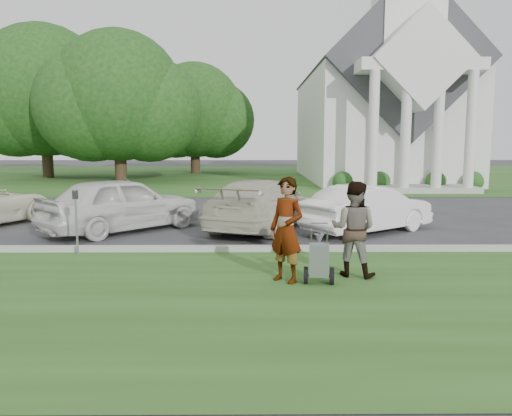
{
  "coord_description": "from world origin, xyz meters",
  "views": [
    {
      "loc": [
        0.66,
        -10.89,
        2.56
      ],
      "look_at": [
        0.74,
        0.0,
        1.11
      ],
      "focal_mm": 35.0,
      "sensor_mm": 36.0,
      "label": 1
    }
  ],
  "objects_px": {
    "person_right": "(353,230)",
    "church": "(377,91)",
    "person_left": "(287,231)",
    "parking_meter_near": "(76,214)",
    "car_c": "(262,204)",
    "tree_left": "(118,102)",
    "car_d": "(368,209)",
    "tree_far": "(44,97)",
    "car_b": "(122,204)",
    "striping_cart": "(319,261)",
    "tree_back": "(194,115)"
  },
  "relations": [
    {
      "from": "person_right",
      "to": "parking_meter_near",
      "type": "bearing_deg",
      "value": 7.06
    },
    {
      "from": "person_left",
      "to": "parking_meter_near",
      "type": "height_order",
      "value": "person_left"
    },
    {
      "from": "church",
      "to": "striping_cart",
      "type": "height_order",
      "value": "church"
    },
    {
      "from": "tree_left",
      "to": "striping_cart",
      "type": "bearing_deg",
      "value": -67.73
    },
    {
      "from": "tree_far",
      "to": "parking_meter_near",
      "type": "xyz_separation_m",
      "value": [
        10.72,
        -24.81,
        -4.74
      ]
    },
    {
      "from": "parking_meter_near",
      "to": "car_b",
      "type": "bearing_deg",
      "value": 86.15
    },
    {
      "from": "person_left",
      "to": "parking_meter_near",
      "type": "relative_size",
      "value": 1.27
    },
    {
      "from": "church",
      "to": "tree_back",
      "type": "distance_m",
      "value": 14.77
    },
    {
      "from": "tree_left",
      "to": "tree_back",
      "type": "distance_m",
      "value": 8.95
    },
    {
      "from": "tree_far",
      "to": "person_left",
      "type": "xyz_separation_m",
      "value": [
        15.29,
        -26.97,
        -4.73
      ]
    },
    {
      "from": "striping_cart",
      "to": "person_right",
      "type": "height_order",
      "value": "person_right"
    },
    {
      "from": "car_d",
      "to": "tree_far",
      "type": "bearing_deg",
      "value": 3.72
    },
    {
      "from": "tree_left",
      "to": "parking_meter_near",
      "type": "relative_size",
      "value": 7.04
    },
    {
      "from": "tree_back",
      "to": "car_d",
      "type": "relative_size",
      "value": 2.34
    },
    {
      "from": "person_left",
      "to": "car_c",
      "type": "bearing_deg",
      "value": 134.99
    },
    {
      "from": "tree_far",
      "to": "car_d",
      "type": "xyz_separation_m",
      "value": [
        17.96,
        -21.92,
        -5.02
      ]
    },
    {
      "from": "parking_meter_near",
      "to": "car_d",
      "type": "height_order",
      "value": "parking_meter_near"
    },
    {
      "from": "car_b",
      "to": "car_c",
      "type": "relative_size",
      "value": 0.92
    },
    {
      "from": "person_left",
      "to": "striping_cart",
      "type": "bearing_deg",
      "value": 28.41
    },
    {
      "from": "tree_back",
      "to": "tree_far",
      "type": "bearing_deg",
      "value": -153.44
    },
    {
      "from": "striping_cart",
      "to": "car_b",
      "type": "bearing_deg",
      "value": 139.53
    },
    {
      "from": "tree_back",
      "to": "person_right",
      "type": "height_order",
      "value": "tree_back"
    },
    {
      "from": "tree_left",
      "to": "person_left",
      "type": "distance_m",
      "value": 26.04
    },
    {
      "from": "striping_cart",
      "to": "car_b",
      "type": "height_order",
      "value": "car_b"
    },
    {
      "from": "striping_cart",
      "to": "person_right",
      "type": "bearing_deg",
      "value": 44.0
    },
    {
      "from": "tree_left",
      "to": "car_d",
      "type": "distance_m",
      "value": 22.81
    },
    {
      "from": "person_left",
      "to": "person_right",
      "type": "bearing_deg",
      "value": 58.73
    },
    {
      "from": "tree_far",
      "to": "car_d",
      "type": "bearing_deg",
      "value": -50.67
    },
    {
      "from": "church",
      "to": "parking_meter_near",
      "type": "bearing_deg",
      "value": -118.19
    },
    {
      "from": "car_c",
      "to": "parking_meter_near",
      "type": "bearing_deg",
      "value": 61.73
    },
    {
      "from": "striping_cart",
      "to": "car_c",
      "type": "height_order",
      "value": "car_c"
    },
    {
      "from": "person_right",
      "to": "car_d",
      "type": "height_order",
      "value": "person_right"
    },
    {
      "from": "striping_cart",
      "to": "parking_meter_near",
      "type": "height_order",
      "value": "parking_meter_near"
    },
    {
      "from": "church",
      "to": "tree_far",
      "type": "distance_m",
      "value": 23.09
    },
    {
      "from": "tree_left",
      "to": "tree_far",
      "type": "height_order",
      "value": "tree_far"
    },
    {
      "from": "tree_left",
      "to": "car_b",
      "type": "xyz_separation_m",
      "value": [
        4.93,
        -18.68,
        -4.32
      ]
    },
    {
      "from": "tree_back",
      "to": "parking_meter_near",
      "type": "height_order",
      "value": "tree_back"
    },
    {
      "from": "church",
      "to": "car_d",
      "type": "height_order",
      "value": "church"
    },
    {
      "from": "tree_far",
      "to": "car_c",
      "type": "xyz_separation_m",
      "value": [
        14.96,
        -21.27,
        -4.96
      ]
    },
    {
      "from": "person_right",
      "to": "church",
      "type": "bearing_deg",
      "value": -80.82
    },
    {
      "from": "tree_back",
      "to": "parking_meter_near",
      "type": "bearing_deg",
      "value": -88.62
    },
    {
      "from": "car_c",
      "to": "church",
      "type": "bearing_deg",
      "value": -90.75
    },
    {
      "from": "tree_back",
      "to": "person_left",
      "type": "relative_size",
      "value": 5.0
    },
    {
      "from": "striping_cart",
      "to": "person_left",
      "type": "relative_size",
      "value": 0.58
    },
    {
      "from": "tree_left",
      "to": "person_left",
      "type": "xyz_separation_m",
      "value": [
        9.29,
        -23.97,
        -4.15
      ]
    },
    {
      "from": "car_d",
      "to": "tree_left",
      "type": "bearing_deg",
      "value": -3.31
    },
    {
      "from": "person_right",
      "to": "car_c",
      "type": "distance_m",
      "value": 5.55
    },
    {
      "from": "person_right",
      "to": "car_d",
      "type": "relative_size",
      "value": 0.44
    },
    {
      "from": "tree_back",
      "to": "striping_cart",
      "type": "distance_m",
      "value": 32.92
    },
    {
      "from": "church",
      "to": "tree_left",
      "type": "xyz_separation_m",
      "value": [
        -17.01,
        -1.13,
        -0.83
      ]
    }
  ]
}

